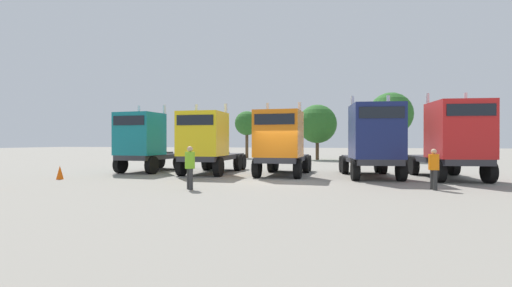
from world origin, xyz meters
The scene contains 12 objects.
ground centered at (0.00, 0.00, 0.00)m, with size 200.00×200.00×0.00m, color gray.
semi_truck_teal centered at (-8.92, 3.07, 1.92)m, with size 2.89×5.81×4.31m.
semi_truck_yellow centered at (-4.61, 2.60, 1.89)m, with size 2.58×6.42×4.23m.
semi_truck_orange centered at (-0.17, 2.46, 1.90)m, with size 2.74×6.14×4.21m.
semi_truck_navy centered at (4.76, 2.22, 2.00)m, with size 3.21×6.38×4.45m.
semi_truck_red centered at (8.61, 2.31, 2.05)m, with size 3.15×6.44×4.50m.
visitor_in_hivis centered at (6.70, -1.85, 0.95)m, with size 0.45×0.46×1.65m.
visitor_with_camera centered at (-2.90, -3.91, 1.02)m, with size 0.56×0.56×1.75m.
traffic_cone_far centered at (-10.99, -1.76, 0.35)m, with size 0.36×0.36×0.71m, color #F2590C.
oak_far_left centered at (-7.54, 23.56, 4.09)m, with size 2.85×2.85×5.56m.
oak_far_centre centered at (0.80, 21.44, 3.84)m, with size 4.14×4.14×5.93m.
oak_far_right centered at (8.17, 20.95, 4.72)m, with size 4.39×4.39×6.93m.
Camera 1 is at (2.94, -17.42, 1.93)m, focal length 25.11 mm.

